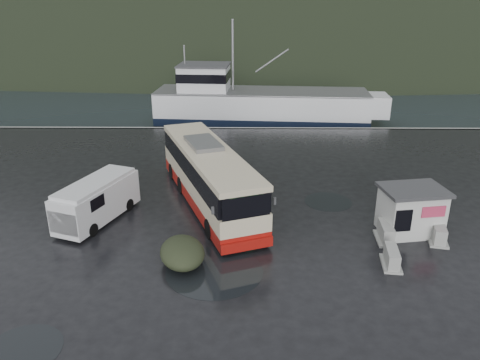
{
  "coord_description": "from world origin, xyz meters",
  "views": [
    {
      "loc": [
        2.14,
        -21.73,
        11.5
      ],
      "look_at": [
        1.89,
        2.83,
        1.7
      ],
      "focal_mm": 35.0,
      "sensor_mm": 36.0,
      "label": 1
    }
  ],
  "objects_px": {
    "white_van": "(99,220)",
    "jersey_barrier_a": "(391,265)",
    "jersey_barrier_c": "(437,240)",
    "fishing_trawler": "(261,109)",
    "waste_bin_right": "(252,227)",
    "dome_tent": "(183,263)",
    "ticket_kiosk": "(408,232)",
    "coach_bus": "(210,203)",
    "waste_bin_left": "(246,243)",
    "jersey_barrier_b": "(385,240)"
  },
  "relations": [
    {
      "from": "white_van",
      "to": "ticket_kiosk",
      "type": "distance_m",
      "value": 16.49
    },
    {
      "from": "waste_bin_left",
      "to": "ticket_kiosk",
      "type": "xyz_separation_m",
      "value": [
        8.42,
        1.29,
        0.0
      ]
    },
    {
      "from": "ticket_kiosk",
      "to": "jersey_barrier_c",
      "type": "relative_size",
      "value": 1.78
    },
    {
      "from": "coach_bus",
      "to": "jersey_barrier_a",
      "type": "distance_m",
      "value": 11.04
    },
    {
      "from": "coach_bus",
      "to": "jersey_barrier_c",
      "type": "height_order",
      "value": "coach_bus"
    },
    {
      "from": "jersey_barrier_c",
      "to": "jersey_barrier_b",
      "type": "bearing_deg",
      "value": 179.67
    },
    {
      "from": "dome_tent",
      "to": "jersey_barrier_b",
      "type": "distance_m",
      "value": 10.15
    },
    {
      "from": "white_van",
      "to": "waste_bin_left",
      "type": "height_order",
      "value": "white_van"
    },
    {
      "from": "waste_bin_right",
      "to": "dome_tent",
      "type": "bearing_deg",
      "value": -131.74
    },
    {
      "from": "jersey_barrier_a",
      "to": "jersey_barrier_c",
      "type": "distance_m",
      "value": 3.78
    },
    {
      "from": "white_van",
      "to": "jersey_barrier_a",
      "type": "distance_m",
      "value": 15.29
    },
    {
      "from": "coach_bus",
      "to": "waste_bin_left",
      "type": "height_order",
      "value": "coach_bus"
    },
    {
      "from": "dome_tent",
      "to": "jersey_barrier_a",
      "type": "xyz_separation_m",
      "value": [
        9.51,
        -0.06,
        0.0
      ]
    },
    {
      "from": "white_van",
      "to": "ticket_kiosk",
      "type": "height_order",
      "value": "ticket_kiosk"
    },
    {
      "from": "dome_tent",
      "to": "fishing_trawler",
      "type": "xyz_separation_m",
      "value": [
        4.6,
        31.0,
        0.0
      ]
    },
    {
      "from": "ticket_kiosk",
      "to": "jersey_barrier_c",
      "type": "xyz_separation_m",
      "value": [
        1.16,
        -0.9,
        0.0
      ]
    },
    {
      "from": "coach_bus",
      "to": "white_van",
      "type": "xyz_separation_m",
      "value": [
        -5.88,
        -2.31,
        0.0
      ]
    },
    {
      "from": "jersey_barrier_c",
      "to": "ticket_kiosk",
      "type": "bearing_deg",
      "value": 142.28
    },
    {
      "from": "ticket_kiosk",
      "to": "jersey_barrier_a",
      "type": "relative_size",
      "value": 1.93
    },
    {
      "from": "waste_bin_left",
      "to": "fishing_trawler",
      "type": "height_order",
      "value": "fishing_trawler"
    },
    {
      "from": "jersey_barrier_c",
      "to": "waste_bin_left",
      "type": "bearing_deg",
      "value": -177.66
    },
    {
      "from": "waste_bin_left",
      "to": "ticket_kiosk",
      "type": "distance_m",
      "value": 8.52
    },
    {
      "from": "coach_bus",
      "to": "white_van",
      "type": "relative_size",
      "value": 2.26
    },
    {
      "from": "waste_bin_left",
      "to": "fishing_trawler",
      "type": "distance_m",
      "value": 29.18
    },
    {
      "from": "jersey_barrier_a",
      "to": "jersey_barrier_b",
      "type": "relative_size",
      "value": 0.92
    },
    {
      "from": "coach_bus",
      "to": "ticket_kiosk",
      "type": "xyz_separation_m",
      "value": [
        10.56,
        -3.52,
        0.0
      ]
    },
    {
      "from": "ticket_kiosk",
      "to": "waste_bin_right",
      "type": "bearing_deg",
      "value": 167.74
    },
    {
      "from": "waste_bin_left",
      "to": "waste_bin_right",
      "type": "distance_m",
      "value": 1.77
    },
    {
      "from": "white_van",
      "to": "waste_bin_right",
      "type": "bearing_deg",
      "value": 15.34
    },
    {
      "from": "white_van",
      "to": "dome_tent",
      "type": "height_order",
      "value": "white_van"
    },
    {
      "from": "waste_bin_right",
      "to": "jersey_barrier_c",
      "type": "distance_m",
      "value": 9.37
    },
    {
      "from": "jersey_barrier_c",
      "to": "fishing_trawler",
      "type": "distance_m",
      "value": 29.81
    },
    {
      "from": "white_van",
      "to": "coach_bus",
      "type": "bearing_deg",
      "value": 41.97
    },
    {
      "from": "coach_bus",
      "to": "white_van",
      "type": "bearing_deg",
      "value": -179.13
    },
    {
      "from": "white_van",
      "to": "dome_tent",
      "type": "xyz_separation_m",
      "value": [
        5.12,
        -4.37,
        0.0
      ]
    },
    {
      "from": "jersey_barrier_c",
      "to": "jersey_barrier_a",
      "type": "bearing_deg",
      "value": -142.1
    },
    {
      "from": "white_van",
      "to": "waste_bin_left",
      "type": "xyz_separation_m",
      "value": [
        8.03,
        -2.5,
        0.0
      ]
    },
    {
      "from": "dome_tent",
      "to": "fishing_trawler",
      "type": "height_order",
      "value": "fishing_trawler"
    },
    {
      "from": "white_van",
      "to": "fishing_trawler",
      "type": "relative_size",
      "value": 0.21
    },
    {
      "from": "coach_bus",
      "to": "waste_bin_right",
      "type": "relative_size",
      "value": 8.2
    },
    {
      "from": "coach_bus",
      "to": "dome_tent",
      "type": "xyz_separation_m",
      "value": [
        -0.77,
        -6.68,
        0.0
      ]
    },
    {
      "from": "waste_bin_left",
      "to": "jersey_barrier_b",
      "type": "bearing_deg",
      "value": 3.33
    },
    {
      "from": "dome_tent",
      "to": "jersey_barrier_a",
      "type": "height_order",
      "value": "dome_tent"
    },
    {
      "from": "dome_tent",
      "to": "jersey_barrier_c",
      "type": "xyz_separation_m",
      "value": [
        12.5,
        2.26,
        0.0
      ]
    },
    {
      "from": "jersey_barrier_b",
      "to": "waste_bin_right",
      "type": "bearing_deg",
      "value": 168.68
    },
    {
      "from": "white_van",
      "to": "jersey_barrier_c",
      "type": "distance_m",
      "value": 17.74
    },
    {
      "from": "ticket_kiosk",
      "to": "jersey_barrier_b",
      "type": "height_order",
      "value": "ticket_kiosk"
    },
    {
      "from": "ticket_kiosk",
      "to": "jersey_barrier_a",
      "type": "xyz_separation_m",
      "value": [
        -1.82,
        -3.22,
        0.0
      ]
    },
    {
      "from": "dome_tent",
      "to": "jersey_barrier_c",
      "type": "relative_size",
      "value": 1.6
    },
    {
      "from": "jersey_barrier_c",
      "to": "fishing_trawler",
      "type": "bearing_deg",
      "value": 105.35
    }
  ]
}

